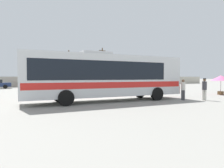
{
  "coord_description": "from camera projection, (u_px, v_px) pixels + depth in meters",
  "views": [
    {
      "loc": [
        -7.16,
        -14.33,
        1.87
      ],
      "look_at": [
        0.06,
        0.38,
        1.27
      ],
      "focal_mm": 31.77,
      "sensor_mm": 36.0,
      "label": 1
    }
  ],
  "objects": [
    {
      "name": "ground_plane",
      "position": [
        78.0,
        92.0,
        25.05
      ],
      "size": [
        300.0,
        300.0,
        0.0
      ],
      "primitive_type": "plane",
      "color": "gray"
    },
    {
      "name": "perimeter_wall",
      "position": [
        56.0,
        81.0,
        38.74
      ],
      "size": [
        80.0,
        0.3,
        1.91
      ],
      "primitive_type": "cube",
      "color": "#B2AD9E",
      "rests_on": "ground_plane"
    },
    {
      "name": "coach_bus_silver_red",
      "position": [
        105.0,
        75.0,
        15.05
      ],
      "size": [
        12.38,
        2.9,
        3.71
      ],
      "color": "silver",
      "rests_on": "ground_plane"
    },
    {
      "name": "attendant_by_bus_door",
      "position": [
        183.0,
        88.0,
        15.85
      ],
      "size": [
        0.47,
        0.47,
        1.66
      ],
      "color": "#4C4C51",
      "rests_on": "ground_plane"
    },
    {
      "name": "passenger_waiting_on_apron",
      "position": [
        204.0,
        88.0,
        15.73
      ],
      "size": [
        0.49,
        0.49,
        1.76
      ],
      "color": "silver",
      "rests_on": "ground_plane"
    },
    {
      "name": "vendor_umbrella_secondary_pink",
      "position": [
        221.0,
        79.0,
        20.71
      ],
      "size": [
        2.02,
        2.02,
        2.02
      ],
      "color": "gray",
      "rests_on": "ground_plane"
    },
    {
      "name": "parked_car_second_maroon",
      "position": [
        35.0,
        83.0,
        33.7
      ],
      "size": [
        4.63,
        2.13,
        1.41
      ],
      "color": "maroon",
      "rests_on": "ground_plane"
    },
    {
      "name": "utility_pole_near",
      "position": [
        69.0,
        67.0,
        42.72
      ],
      "size": [
        1.8,
        0.24,
        7.56
      ],
      "color": "#4C3823",
      "rests_on": "ground_plane"
    },
    {
      "name": "utility_pole_far",
      "position": [
        102.0,
        66.0,
        45.65
      ],
      "size": [
        1.78,
        0.52,
        8.5
      ],
      "color": "#4C3823",
      "rests_on": "ground_plane"
    },
    {
      "name": "roadside_tree_midleft",
      "position": [
        34.0,
        65.0,
        42.77
      ],
      "size": [
        5.87,
        5.87,
        6.99
      ],
      "color": "brown",
      "rests_on": "ground_plane"
    }
  ]
}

